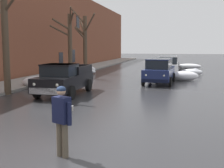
{
  "coord_description": "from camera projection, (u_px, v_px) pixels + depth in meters",
  "views": [
    {
      "loc": [
        4.1,
        -6.02,
        2.71
      ],
      "look_at": [
        0.92,
        7.53,
        0.92
      ],
      "focal_mm": 47.33,
      "sensor_mm": 36.0,
      "label": 1
    }
  ],
  "objects": [
    {
      "name": "snow_bank_near_corner_left",
      "position": [
        88.0,
        71.0,
        28.97
      ],
      "size": [
        1.84,
        1.09,
        0.72
      ],
      "color": "white",
      "rests_on": "ground"
    },
    {
      "name": "snow_bank_near_corner_right",
      "position": [
        188.0,
        66.0,
        35.51
      ],
      "size": [
        2.87,
        0.97,
        0.61
      ],
      "color": "white",
      "rests_on": "ground"
    },
    {
      "name": "snow_bank_along_left_kerb",
      "position": [
        185.0,
        76.0,
        23.28
      ],
      "size": [
        2.17,
        1.07,
        0.75
      ],
      "color": "white",
      "rests_on": "ground"
    },
    {
      "name": "snow_bank_far_right_pile",
      "position": [
        192.0,
        72.0,
        27.37
      ],
      "size": [
        1.95,
        1.13,
        0.67
      ],
      "color": "white",
      "rests_on": "ground"
    },
    {
      "name": "pickup_truck_black_approaching_near_lane",
      "position": [
        64.0,
        79.0,
        16.48
      ],
      "size": [
        2.13,
        4.98,
        1.76
      ],
      "color": "black",
      "rests_on": "ground"
    },
    {
      "name": "bare_tree_second_along_sidewalk",
      "position": [
        5.0,
        24.0,
        16.2
      ],
      "size": [
        3.49,
        1.86,
        7.42
      ],
      "color": "#4C3D2D",
      "rests_on": "ground"
    },
    {
      "name": "bare_tree_mid_block",
      "position": [
        69.0,
        42.0,
        25.61
      ],
      "size": [
        2.37,
        1.49,
        5.95
      ],
      "color": "#4C3D2D",
      "rests_on": "ground"
    },
    {
      "name": "ground_plane",
      "position": [
        3.0,
        160.0,
        7.08
      ],
      "size": [
        200.0,
        200.0,
        0.0
      ],
      "primitive_type": "plane",
      "color": "#2B2B2D"
    },
    {
      "name": "sedan_grey_parked_far_down_block",
      "position": [
        171.0,
        63.0,
        33.78
      ],
      "size": [
        1.92,
        4.31,
        1.42
      ],
      "color": "slate",
      "rests_on": "ground"
    },
    {
      "name": "suv_darkblue_parked_kerbside_close",
      "position": [
        159.0,
        70.0,
        21.4
      ],
      "size": [
        2.2,
        4.87,
        1.82
      ],
      "color": "navy",
      "rests_on": "ground"
    },
    {
      "name": "left_sidewalk_slab",
      "position": [
        51.0,
        76.0,
        26.06
      ],
      "size": [
        3.23,
        80.0,
        0.15
      ],
      "primitive_type": "cube",
      "color": "gray",
      "rests_on": "ground"
    },
    {
      "name": "suv_white_parked_kerbside_mid",
      "position": [
        168.0,
        65.0,
        26.9
      ],
      "size": [
        2.15,
        4.64,
        1.82
      ],
      "color": "silver",
      "rests_on": "ground"
    },
    {
      "name": "snow_bank_along_right_kerb",
      "position": [
        41.0,
        81.0,
        19.74
      ],
      "size": [
        2.6,
        1.4,
        0.75
      ],
      "color": "white",
      "rests_on": "ground"
    },
    {
      "name": "bare_tree_far_down_block",
      "position": [
        85.0,
        41.0,
        29.68
      ],
      "size": [
        2.9,
        2.87,
        6.53
      ],
      "color": "#4C3D2D",
      "rests_on": "ground"
    },
    {
      "name": "pedestrian_with_coffee",
      "position": [
        62.0,
        116.0,
        7.16
      ],
      "size": [
        0.62,
        0.41,
        1.76
      ],
      "color": "brown",
      "rests_on": "ground"
    },
    {
      "name": "brick_townhouse_facade",
      "position": [
        28.0,
        24.0,
        25.95
      ],
      "size": [
        0.63,
        80.0,
        9.36
      ],
      "color": "brown",
      "rests_on": "ground"
    },
    {
      "name": "snow_bank_mid_block_left",
      "position": [
        41.0,
        82.0,
        19.25
      ],
      "size": [
        2.61,
        1.27,
        0.73
      ],
      "color": "white",
      "rests_on": "ground"
    }
  ]
}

